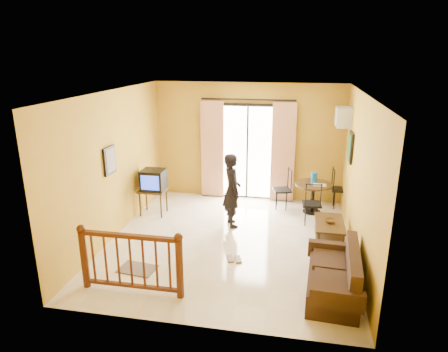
% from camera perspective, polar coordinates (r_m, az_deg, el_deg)
% --- Properties ---
extents(ground, '(5.00, 5.00, 0.00)m').
position_cam_1_polar(ground, '(7.72, 0.78, -9.36)').
color(ground, beige).
rests_on(ground, ground).
extents(room_shell, '(5.00, 5.00, 5.00)m').
position_cam_1_polar(room_shell, '(7.12, 0.84, 2.98)').
color(room_shell, white).
rests_on(room_shell, ground).
extents(balcony_door, '(2.25, 0.14, 2.46)m').
position_cam_1_polar(balcony_door, '(9.58, 3.34, 3.53)').
color(balcony_door, black).
rests_on(balcony_door, ground).
extents(tv_table, '(0.58, 0.48, 0.58)m').
position_cam_1_polar(tv_table, '(8.93, -10.11, -2.35)').
color(tv_table, black).
rests_on(tv_table, ground).
extents(television, '(0.50, 0.46, 0.45)m').
position_cam_1_polar(television, '(8.82, -10.04, -0.53)').
color(television, black).
rests_on(television, tv_table).
extents(picture_left, '(0.05, 0.42, 0.52)m').
position_cam_1_polar(picture_left, '(7.66, -16.00, 2.16)').
color(picture_left, black).
rests_on(picture_left, room_shell).
extents(dining_table, '(0.81, 0.81, 0.68)m').
position_cam_1_polar(dining_table, '(9.08, 12.61, -1.94)').
color(dining_table, black).
rests_on(dining_table, ground).
extents(water_jug, '(0.13, 0.13, 0.25)m').
position_cam_1_polar(water_jug, '(9.04, 12.74, -0.24)').
color(water_jug, '#1252AD').
rests_on(water_jug, dining_table).
extents(serving_tray, '(0.28, 0.18, 0.02)m').
position_cam_1_polar(serving_tray, '(8.95, 13.51, -1.25)').
color(serving_tray, beige).
rests_on(serving_tray, dining_table).
extents(dining_chairs, '(1.76, 1.49, 0.95)m').
position_cam_1_polar(dining_chairs, '(9.21, 12.16, -5.18)').
color(dining_chairs, black).
rests_on(dining_chairs, ground).
extents(air_conditioner, '(0.31, 0.60, 0.40)m').
position_cam_1_polar(air_conditioner, '(8.89, 16.66, 8.10)').
color(air_conditioner, silver).
rests_on(air_conditioner, room_shell).
extents(botanical_print, '(0.05, 0.50, 0.60)m').
position_cam_1_polar(botanical_print, '(8.36, 17.61, 3.96)').
color(botanical_print, black).
rests_on(botanical_print, room_shell).
extents(coffee_table, '(0.53, 0.95, 0.42)m').
position_cam_1_polar(coffee_table, '(7.81, 14.80, -7.34)').
color(coffee_table, black).
rests_on(coffee_table, ground).
extents(bowl, '(0.25, 0.25, 0.06)m').
position_cam_1_polar(bowl, '(7.73, 14.90, -6.25)').
color(bowl, brown).
rests_on(bowl, coffee_table).
extents(sofa, '(0.80, 1.57, 0.73)m').
position_cam_1_polar(sofa, '(6.30, 15.72, -13.85)').
color(sofa, '#321F13').
rests_on(sofa, ground).
extents(standing_person, '(0.56, 0.66, 1.53)m').
position_cam_1_polar(standing_person, '(8.14, 1.15, -2.05)').
color(standing_person, black).
rests_on(standing_person, ground).
extents(stair_balustrade, '(1.63, 0.13, 1.04)m').
position_cam_1_polar(stair_balustrade, '(6.15, -13.22, -11.36)').
color(stair_balustrade, '#471E0F').
rests_on(stair_balustrade, ground).
extents(doormat, '(0.64, 0.47, 0.02)m').
position_cam_1_polar(doormat, '(6.98, -12.25, -12.83)').
color(doormat, '#60554C').
rests_on(doormat, ground).
extents(sandals, '(0.31, 0.27, 0.03)m').
position_cam_1_polar(sandals, '(7.10, 1.46, -11.76)').
color(sandals, brown).
rests_on(sandals, ground).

